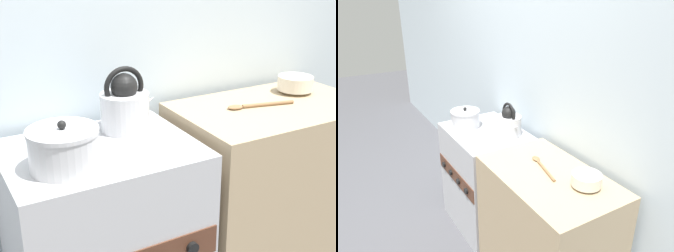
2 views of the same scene
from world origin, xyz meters
TOP-DOWN VIEW (x-y plane):
  - ground_plane at (0.00, 0.00)m, footprint 12.00×12.00m
  - wall_back at (0.00, 0.59)m, footprint 7.00×0.06m
  - stove at (0.00, 0.26)m, footprint 0.67×0.55m
  - counter at (0.79, 0.26)m, footprint 0.83×0.52m
  - kettle at (0.15, 0.38)m, footprint 0.23×0.19m
  - cooking_pot at (-0.15, 0.17)m, footprint 0.23×0.23m
  - enamel_bowl at (0.99, 0.35)m, footprint 0.16×0.16m
  - wooden_spoon at (0.69, 0.28)m, footprint 0.30×0.10m

SIDE VIEW (x-z plane):
  - ground_plane at x=0.00m, z-range 0.00..0.00m
  - stove at x=0.00m, z-range 0.00..0.84m
  - counter at x=0.79m, z-range 0.00..0.87m
  - wooden_spoon at x=0.69m, z-range 0.87..0.89m
  - cooking_pot at x=-0.15m, z-range 0.83..0.99m
  - enamel_bowl at x=0.99m, z-range 0.88..0.96m
  - kettle at x=0.15m, z-range 0.82..1.06m
  - wall_back at x=0.00m, z-range 0.00..2.50m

